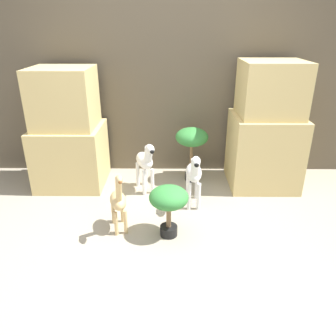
# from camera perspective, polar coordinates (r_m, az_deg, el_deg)

# --- Properties ---
(ground_plane) EXTENTS (14.00, 14.00, 0.00)m
(ground_plane) POSITION_cam_1_polar(r_m,az_deg,el_deg) (2.83, -0.50, -13.70)
(ground_plane) COLOR #9E937F
(wall_back) EXTENTS (6.40, 0.08, 2.20)m
(wall_back) POSITION_cam_1_polar(r_m,az_deg,el_deg) (3.96, -0.15, 14.81)
(wall_back) COLOR brown
(wall_back) RESTS_ON ground_plane
(rock_pillar_left) EXTENTS (0.74, 0.68, 1.31)m
(rock_pillar_left) POSITION_cam_1_polar(r_m,az_deg,el_deg) (3.82, -16.97, 5.84)
(rock_pillar_left) COLOR #D1B775
(rock_pillar_left) RESTS_ON ground_plane
(rock_pillar_right) EXTENTS (0.74, 0.68, 1.38)m
(rock_pillar_right) POSITION_cam_1_polar(r_m,az_deg,el_deg) (3.78, 16.70, 6.27)
(rock_pillar_right) COLOR #D1B775
(rock_pillar_right) RESTS_ON ground_plane
(zebra_right) EXTENTS (0.16, 0.45, 0.60)m
(zebra_right) POSITION_cam_1_polar(r_m,az_deg,el_deg) (3.26, 4.55, -0.98)
(zebra_right) COLOR white
(zebra_right) RESTS_ON ground_plane
(zebra_left) EXTENTS (0.28, 0.45, 0.60)m
(zebra_left) POSITION_cam_1_polar(r_m,az_deg,el_deg) (3.55, -3.96, 1.18)
(zebra_left) COLOR white
(zebra_left) RESTS_ON ground_plane
(giraffe_figurine) EXTENTS (0.21, 0.42, 0.63)m
(giraffe_figurine) POSITION_cam_1_polar(r_m,az_deg,el_deg) (2.92, -8.65, -5.57)
(giraffe_figurine) COLOR tan
(giraffe_figurine) RESTS_ON ground_plane
(potted_palm_front) EXTENTS (0.34, 0.34, 0.47)m
(potted_palm_front) POSITION_cam_1_polar(r_m,az_deg,el_deg) (2.79, 0.13, -5.74)
(potted_palm_front) COLOR black
(potted_palm_front) RESTS_ON ground_plane
(potted_palm_back) EXTENTS (0.37, 0.37, 0.65)m
(potted_palm_back) POSITION_cam_1_polar(r_m,az_deg,el_deg) (3.75, 4.16, 4.96)
(potted_palm_back) COLOR black
(potted_palm_back) RESTS_ON ground_plane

